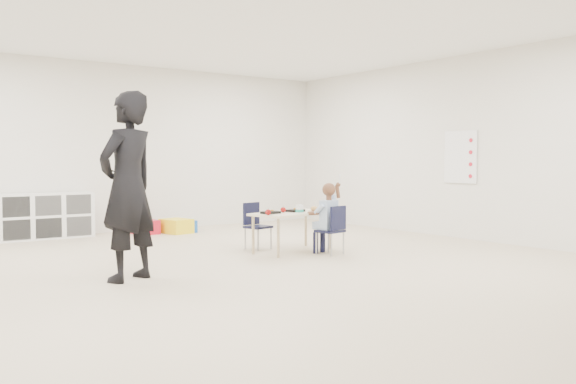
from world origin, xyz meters
TOP-DOWN VIEW (x-y plane):
  - room at (0.00, 0.00)m, footprint 9.00×9.02m
  - table at (1.09, 1.00)m, footprint 1.22×0.77m
  - chair_near at (1.33, 0.53)m, footprint 0.35×0.34m
  - chair_far at (0.85, 1.47)m, footprint 0.35×0.34m
  - child at (1.33, 0.53)m, footprint 0.49×0.49m
  - lunch_tray_near at (1.15, 1.03)m, footprint 0.25×0.20m
  - lunch_tray_far at (0.72, 0.98)m, footprint 0.25×0.20m
  - milk_carton at (1.10, 0.87)m, footprint 0.08×0.08m
  - bread_roll at (1.42, 0.97)m, footprint 0.09×0.09m
  - apple_near at (0.95, 1.03)m, footprint 0.07×0.07m
  - apple_far at (0.58, 0.83)m, footprint 0.07×0.07m
  - cubby_shelf at (-1.20, 4.28)m, footprint 1.40×0.40m
  - rules_poster at (3.98, 0.60)m, footprint 0.02×0.60m
  - adult at (-1.38, 0.41)m, footprint 0.81×0.70m
  - bin_red at (0.28, 3.98)m, footprint 0.36×0.47m
  - bin_yellow at (0.73, 3.76)m, footprint 0.46×0.54m
  - bin_blue at (0.88, 3.80)m, footprint 0.33×0.42m

SIDE VIEW (x-z plane):
  - bin_blue at x=0.88m, z-range 0.00..0.20m
  - bin_red at x=0.28m, z-range 0.00..0.23m
  - bin_yellow at x=0.73m, z-range 0.00..0.23m
  - table at x=1.09m, z-range 0.00..0.53m
  - chair_near at x=1.33m, z-range 0.00..0.62m
  - chair_far at x=0.85m, z-range 0.00..0.62m
  - cubby_shelf at x=-1.20m, z-range 0.00..0.70m
  - child at x=1.33m, z-range 0.00..0.98m
  - lunch_tray_near at x=1.15m, z-range 0.52..0.55m
  - lunch_tray_far at x=0.72m, z-range 0.52..0.55m
  - bread_roll at x=1.42m, z-range 0.52..0.59m
  - apple_near at x=0.95m, z-range 0.52..0.59m
  - apple_far at x=0.58m, z-range 0.52..0.59m
  - milk_carton at x=1.10m, z-range 0.52..0.62m
  - adult at x=-1.38m, z-range 0.00..1.88m
  - rules_poster at x=3.98m, z-range 0.85..1.65m
  - room at x=0.00m, z-range 0.00..2.80m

